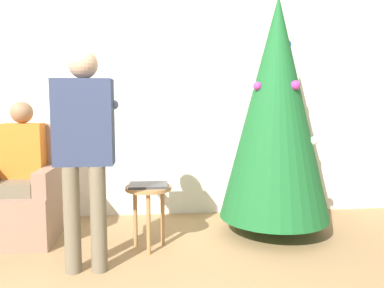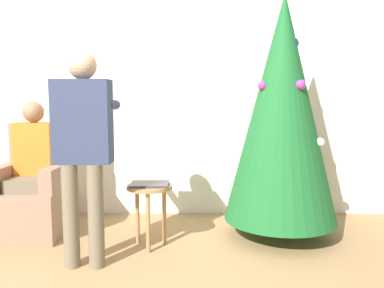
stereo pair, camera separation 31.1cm
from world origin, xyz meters
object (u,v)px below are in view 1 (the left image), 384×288
armchair (24,200)px  side_stool (149,197)px  christmas_tree (276,109)px  person_standing (84,140)px  person_seated (21,164)px

armchair → side_stool: size_ratio=1.92×
christmas_tree → person_standing: size_ratio=1.36×
armchair → person_seated: person_seated is taller
christmas_tree → person_seated: 2.40m
armchair → person_standing: person_standing is taller
armchair → person_standing: bearing=-45.8°
person_standing → side_stool: 0.79m
person_seated → side_stool: bearing=-16.1°
person_seated → side_stool: 1.23m
side_stool → person_standing: bearing=-142.2°
christmas_tree → armchair: 2.49m
christmas_tree → person_standing: bearing=-159.2°
person_standing → side_stool: size_ratio=3.01×
person_seated → side_stool: (1.15, -0.33, -0.25)m
christmas_tree → person_standing: (-1.64, -0.63, -0.21)m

